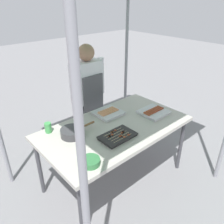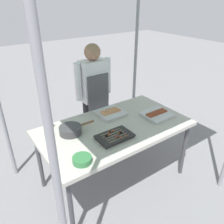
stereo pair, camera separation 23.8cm
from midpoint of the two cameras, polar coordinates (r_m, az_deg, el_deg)
ground_plane at (r=2.88m, az=3.06°, el=-16.49°), size 18.00×18.00×0.00m
stall_table at (r=2.45m, az=3.47°, el=-4.72°), size 1.60×0.90×0.75m
tray_grilled_sausages at (r=2.64m, az=2.21°, el=-0.19°), size 0.30×0.29×0.05m
tray_meat_skewers at (r=2.23m, az=3.74°, el=-6.26°), size 0.35×0.22×0.04m
tray_pork_links at (r=2.68m, az=13.66°, el=-0.62°), size 0.31×0.29×0.05m
cooking_wok at (r=2.30m, az=-7.45°, el=-4.50°), size 0.39×0.23×0.08m
condiment_bowl at (r=1.93m, az=-3.97°, el=-12.00°), size 0.16×0.16×0.05m
drink_cup_near_edge at (r=2.42m, az=-12.97°, el=-3.01°), size 0.07×0.07×0.11m
vendor_woman at (r=2.97m, az=-2.25°, el=5.16°), size 0.52×0.22×1.48m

